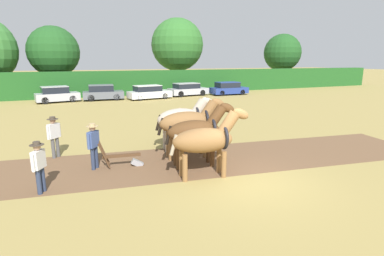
{
  "coord_description": "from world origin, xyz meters",
  "views": [
    {
      "loc": [
        -5.41,
        -7.94,
        3.95
      ],
      "look_at": [
        -0.58,
        3.6,
        1.1
      ],
      "focal_mm": 28.0,
      "sensor_mm": 36.0,
      "label": 1
    }
  ],
  "objects_px": {
    "farmer_onlooker_left": "(39,164)",
    "parked_car_center": "(188,90)",
    "draft_horse_lead_right": "(197,131)",
    "farmer_onlooker_right": "(54,134)",
    "draft_horse_lead_left": "(206,140)",
    "draft_horse_trail_left": "(189,123)",
    "tree_center": "(282,53)",
    "tree_left": "(54,52)",
    "parked_car_left": "(103,93)",
    "farmer_at_plow": "(93,143)",
    "parked_car_center_left": "(149,92)",
    "parked_car_far_left": "(57,95)",
    "plow": "(125,159)",
    "tree_center_left": "(177,45)",
    "parked_car_center_right": "(228,89)",
    "draft_horse_trail_right": "(183,119)",
    "farmer_beside_team": "(180,121)"
  },
  "relations": [
    {
      "from": "tree_left",
      "to": "tree_center",
      "type": "distance_m",
      "value": 33.98
    },
    {
      "from": "draft_horse_trail_left",
      "to": "parked_car_center_right",
      "type": "bearing_deg",
      "value": 64.23
    },
    {
      "from": "parked_car_far_left",
      "to": "parked_car_center_right",
      "type": "xyz_separation_m",
      "value": [
        18.2,
        -0.8,
        -0.02
      ]
    },
    {
      "from": "parked_car_far_left",
      "to": "parked_car_center_right",
      "type": "bearing_deg",
      "value": -12.58
    },
    {
      "from": "tree_center",
      "to": "draft_horse_trail_right",
      "type": "relative_size",
      "value": 2.95
    },
    {
      "from": "parked_car_center_right",
      "to": "tree_center",
      "type": "bearing_deg",
      "value": 33.49
    },
    {
      "from": "draft_horse_lead_left",
      "to": "parked_car_center_left",
      "type": "relative_size",
      "value": 0.62
    },
    {
      "from": "farmer_at_plow",
      "to": "parked_car_center_left",
      "type": "relative_size",
      "value": 0.38
    },
    {
      "from": "farmer_beside_team",
      "to": "parked_car_far_left",
      "type": "xyz_separation_m",
      "value": [
        -6.0,
        17.45,
        -0.22
      ]
    },
    {
      "from": "parked_car_center",
      "to": "tree_left",
      "type": "bearing_deg",
      "value": 144.82
    },
    {
      "from": "tree_left",
      "to": "draft_horse_trail_right",
      "type": "distance_m",
      "value": 27.31
    },
    {
      "from": "draft_horse_trail_left",
      "to": "parked_car_center_left",
      "type": "xyz_separation_m",
      "value": [
        3.3,
        19.07,
        -0.76
      ]
    },
    {
      "from": "farmer_onlooker_left",
      "to": "farmer_onlooker_right",
      "type": "xyz_separation_m",
      "value": [
        0.33,
        3.52,
        0.08
      ]
    },
    {
      "from": "farmer_at_plow",
      "to": "farmer_onlooker_right",
      "type": "xyz_separation_m",
      "value": [
        -1.36,
        2.0,
        -0.0
      ]
    },
    {
      "from": "farmer_onlooker_left",
      "to": "parked_car_center",
      "type": "xyz_separation_m",
      "value": [
        13.54,
        21.77,
        -0.23
      ]
    },
    {
      "from": "draft_horse_trail_left",
      "to": "parked_car_far_left",
      "type": "height_order",
      "value": "draft_horse_trail_left"
    },
    {
      "from": "plow",
      "to": "parked_car_center",
      "type": "relative_size",
      "value": 0.36
    },
    {
      "from": "tree_center_left",
      "to": "draft_horse_lead_left",
      "type": "height_order",
      "value": "tree_center_left"
    },
    {
      "from": "draft_horse_lead_left",
      "to": "farmer_onlooker_left",
      "type": "distance_m",
      "value": 5.25
    },
    {
      "from": "draft_horse_trail_left",
      "to": "parked_car_left",
      "type": "bearing_deg",
      "value": 101.12
    },
    {
      "from": "draft_horse_lead_left",
      "to": "draft_horse_trail_left",
      "type": "distance_m",
      "value": 2.27
    },
    {
      "from": "parked_car_center_left",
      "to": "parked_car_center_right",
      "type": "relative_size",
      "value": 1.07
    },
    {
      "from": "tree_center_left",
      "to": "farmer_beside_team",
      "type": "distance_m",
      "value": 28.74
    },
    {
      "from": "draft_horse_lead_right",
      "to": "farmer_at_plow",
      "type": "bearing_deg",
      "value": 170.53
    },
    {
      "from": "draft_horse_lead_right",
      "to": "draft_horse_trail_right",
      "type": "distance_m",
      "value": 2.27
    },
    {
      "from": "draft_horse_lead_left",
      "to": "draft_horse_trail_left",
      "type": "bearing_deg",
      "value": 90.34
    },
    {
      "from": "draft_horse_trail_right",
      "to": "draft_horse_lead_right",
      "type": "bearing_deg",
      "value": -89.62
    },
    {
      "from": "farmer_onlooker_right",
      "to": "farmer_onlooker_left",
      "type": "bearing_deg",
      "value": -48.08
    },
    {
      "from": "farmer_onlooker_right",
      "to": "parked_car_center_left",
      "type": "height_order",
      "value": "farmer_onlooker_right"
    },
    {
      "from": "farmer_onlooker_left",
      "to": "parked_car_center_left",
      "type": "xyz_separation_m",
      "value": [
        8.78,
        20.59,
        -0.25
      ]
    },
    {
      "from": "draft_horse_lead_left",
      "to": "farmer_beside_team",
      "type": "distance_m",
      "value": 5.0
    },
    {
      "from": "farmer_at_plow",
      "to": "farmer_onlooker_right",
      "type": "height_order",
      "value": "same"
    },
    {
      "from": "parked_car_left",
      "to": "parked_car_center",
      "type": "relative_size",
      "value": 0.87
    },
    {
      "from": "farmer_onlooker_left",
      "to": "parked_car_center_right",
      "type": "relative_size",
      "value": 0.38
    },
    {
      "from": "farmer_at_plow",
      "to": "parked_car_center_right",
      "type": "xyz_separation_m",
      "value": [
        16.57,
        19.3,
        -0.3
      ]
    },
    {
      "from": "farmer_onlooker_left",
      "to": "parked_car_center_right",
      "type": "distance_m",
      "value": 27.69
    },
    {
      "from": "tree_left",
      "to": "parked_car_center_left",
      "type": "distance_m",
      "value": 12.97
    },
    {
      "from": "parked_car_center_right",
      "to": "draft_horse_trail_left",
      "type": "bearing_deg",
      "value": -123.07
    },
    {
      "from": "parked_car_far_left",
      "to": "draft_horse_lead_left",
      "type": "bearing_deg",
      "value": -87.14
    },
    {
      "from": "parked_car_left",
      "to": "farmer_at_plow",
      "type": "bearing_deg",
      "value": -93.21
    },
    {
      "from": "tree_center",
      "to": "parked_car_center",
      "type": "xyz_separation_m",
      "value": [
        -20.34,
        -9.21,
        -4.39
      ]
    },
    {
      "from": "draft_horse_lead_right",
      "to": "parked_car_left",
      "type": "relative_size",
      "value": 0.68
    },
    {
      "from": "tree_center_left",
      "to": "farmer_onlooker_right",
      "type": "height_order",
      "value": "tree_center_left"
    },
    {
      "from": "draft_horse_lead_left",
      "to": "farmer_onlooker_right",
      "type": "relative_size",
      "value": 1.65
    },
    {
      "from": "draft_horse_lead_left",
      "to": "parked_car_far_left",
      "type": "height_order",
      "value": "draft_horse_lead_left"
    },
    {
      "from": "draft_horse_lead_right",
      "to": "farmer_onlooker_right",
      "type": "distance_m",
      "value": 5.91
    },
    {
      "from": "tree_left",
      "to": "tree_center",
      "type": "height_order",
      "value": "tree_center"
    },
    {
      "from": "draft_horse_lead_left",
      "to": "parked_car_center",
      "type": "bearing_deg",
      "value": 77.36
    },
    {
      "from": "plow",
      "to": "parked_car_center",
      "type": "xyz_separation_m",
      "value": [
        10.76,
        20.46,
        0.38
      ]
    },
    {
      "from": "tree_left",
      "to": "tree_center_left",
      "type": "bearing_deg",
      "value": 6.05
    }
  ]
}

